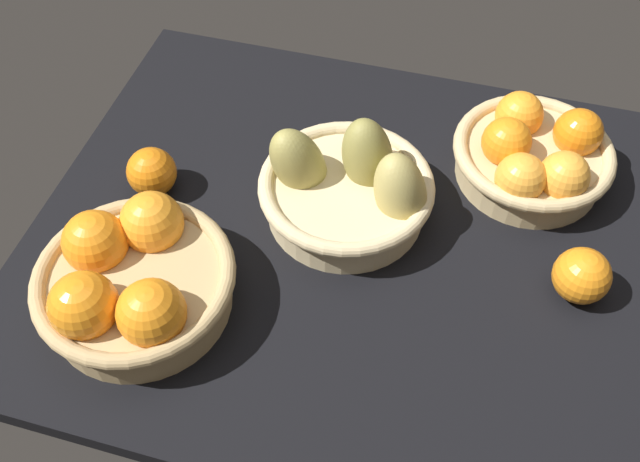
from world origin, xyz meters
TOP-DOWN VIEW (x-y plane):
  - market_tray at (0.00, 0.00)cm, footprint 84.00×72.00cm
  - basket_near_left at (-22.09, -17.86)cm, footprint 24.86×24.86cm
  - basket_center_pears at (-0.27, 4.22)cm, footprint 26.50×24.00cm
  - basket_far_right at (23.49, 17.29)cm, footprint 22.84×22.84cm
  - loose_orange_front_gap at (-27.92, 0.59)cm, footprint 7.04×7.04cm
  - loose_orange_back_gap at (31.20, -1.49)cm, footprint 7.26×7.26cm

SIDE VIEW (x-z plane):
  - market_tray at x=0.00cm, z-range 0.00..3.00cm
  - loose_orange_front_gap at x=-27.92cm, z-range 3.00..10.04cm
  - loose_orange_back_gap at x=31.20cm, z-range 3.00..10.26cm
  - basket_far_right at x=23.49cm, z-range 2.08..12.67cm
  - basket_center_pears at x=-0.27cm, z-range 0.23..15.17cm
  - basket_near_left at x=-22.09cm, z-range 2.11..13.76cm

